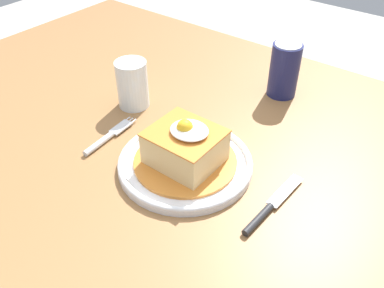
{
  "coord_description": "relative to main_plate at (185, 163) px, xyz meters",
  "views": [
    {
      "loc": [
        0.41,
        -0.5,
        1.24
      ],
      "look_at": [
        0.06,
        -0.05,
        0.79
      ],
      "focal_mm": 37.59,
      "sensor_mm": 36.0,
      "label": 1
    }
  ],
  "objects": [
    {
      "name": "fork",
      "position": [
        -0.17,
        -0.04,
        -0.0
      ],
      "size": [
        0.03,
        0.14,
        0.01
      ],
      "color": "silver",
      "rests_on": "dining_table"
    },
    {
      "name": "dining_table",
      "position": [
        -0.06,
        0.07,
        -0.11
      ],
      "size": [
        1.42,
        0.94,
        0.75
      ],
      "color": "olive",
      "rests_on": "ground_plane"
    },
    {
      "name": "sandwich_meal",
      "position": [
        0.0,
        0.0,
        0.03
      ],
      "size": [
        0.19,
        0.19,
        0.09
      ],
      "color": "orange",
      "rests_on": "main_plate"
    },
    {
      "name": "main_plate",
      "position": [
        0.0,
        0.0,
        0.0
      ],
      "size": [
        0.25,
        0.25,
        0.02
      ],
      "color": "white",
      "rests_on": "dining_table"
    },
    {
      "name": "soda_can",
      "position": [
        0.02,
        0.33,
        0.05
      ],
      "size": [
        0.07,
        0.07,
        0.12
      ],
      "color": "#191E51",
      "rests_on": "dining_table"
    },
    {
      "name": "drinking_glass",
      "position": [
        -0.22,
        0.09,
        0.04
      ],
      "size": [
        0.07,
        0.07,
        0.1
      ],
      "color": "gold",
      "rests_on": "dining_table"
    },
    {
      "name": "knife",
      "position": [
        0.17,
        -0.01,
        -0.0
      ],
      "size": [
        0.02,
        0.17,
        0.01
      ],
      "color": "#262628",
      "rests_on": "dining_table"
    }
  ]
}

